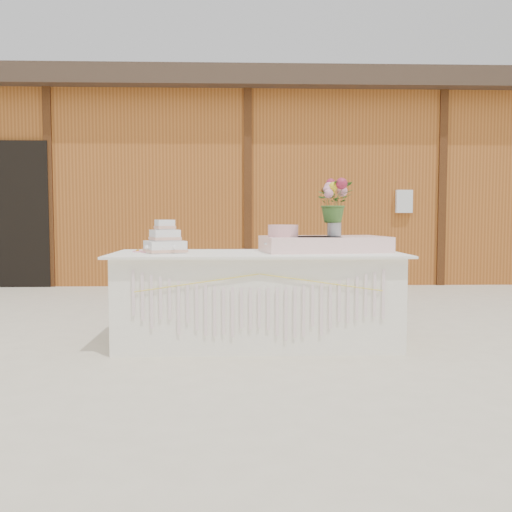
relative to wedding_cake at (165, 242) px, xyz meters
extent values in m
plane|color=beige|center=(0.76, 0.02, -0.86)|extent=(80.00, 80.00, 0.00)
cube|color=#9F5921|center=(0.76, 6.02, 0.64)|extent=(12.00, 4.00, 3.00)
cube|color=#3A2B20|center=(0.76, 6.02, 2.29)|extent=(12.60, 4.60, 0.30)
cube|color=white|center=(0.76, 0.02, -0.49)|extent=(2.28, 0.88, 0.75)
cube|color=white|center=(0.76, 0.02, -0.10)|extent=(2.40, 1.00, 0.02)
cube|color=white|center=(0.00, 0.00, -0.04)|extent=(0.38, 0.38, 0.10)
cube|color=#E6AA91|center=(0.00, 0.00, -0.07)|extent=(0.40, 0.40, 0.02)
cube|color=white|center=(0.00, 0.00, 0.05)|extent=(0.27, 0.27, 0.09)
cube|color=#E6AA91|center=(0.00, 0.00, 0.03)|extent=(0.29, 0.29, 0.02)
cube|color=white|center=(0.00, 0.00, 0.14)|extent=(0.18, 0.18, 0.08)
cube|color=#E6AA91|center=(0.00, 0.00, 0.12)|extent=(0.19, 0.19, 0.02)
cylinder|color=white|center=(0.98, 0.02, -0.08)|extent=(0.27, 0.27, 0.02)
cylinder|color=white|center=(0.98, 0.02, -0.05)|extent=(0.08, 0.08, 0.05)
cylinder|color=white|center=(0.98, 0.02, -0.02)|extent=(0.32, 0.32, 0.01)
cylinder|color=#DA9D9F|center=(0.98, 0.02, 0.06)|extent=(0.25, 0.25, 0.15)
cube|color=#FFD0CD|center=(1.34, 0.12, -0.03)|extent=(1.11, 0.73, 0.13)
cylinder|color=#B7B7BC|center=(1.43, 0.15, 0.12)|extent=(0.12, 0.12, 0.17)
imported|color=#3B6528|center=(1.43, 0.15, 0.38)|extent=(0.33, 0.29, 0.35)
camera|label=1|loc=(0.59, -4.72, 0.21)|focal=40.00mm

